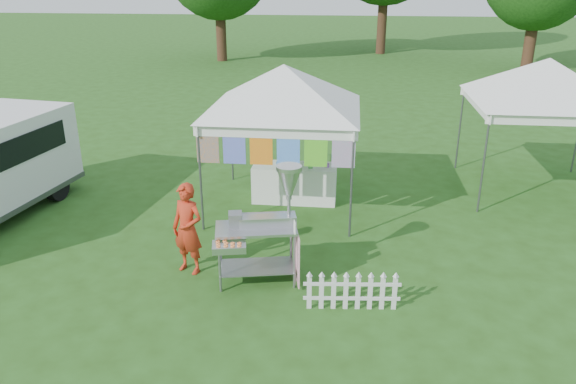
# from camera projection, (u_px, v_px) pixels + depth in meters

# --- Properties ---
(ground) EXTENTS (120.00, 120.00, 0.00)m
(ground) POSITION_uv_depth(u_px,v_px,m) (258.00, 289.00, 8.90)
(ground) COLOR #264B15
(ground) RESTS_ON ground
(canopy_main) EXTENTS (4.24, 4.24, 3.45)m
(canopy_main) POSITION_uv_depth(u_px,v_px,m) (284.00, 65.00, 11.04)
(canopy_main) COLOR #59595E
(canopy_main) RESTS_ON ground
(canopy_right) EXTENTS (4.24, 4.24, 3.45)m
(canopy_right) POSITION_uv_depth(u_px,v_px,m) (550.00, 58.00, 11.85)
(canopy_right) COLOR #59595E
(canopy_right) RESTS_ON ground
(donut_cart) EXTENTS (1.42, 1.21, 1.95)m
(donut_cart) POSITION_uv_depth(u_px,v_px,m) (269.00, 216.00, 8.73)
(donut_cart) COLOR gray
(donut_cart) RESTS_ON ground
(vendor) EXTENTS (0.66, 0.55, 1.56)m
(vendor) POSITION_uv_depth(u_px,v_px,m) (188.00, 229.00, 9.17)
(vendor) COLOR #B72C16
(vendor) RESTS_ON ground
(picket_fence) EXTENTS (1.44, 0.16, 0.56)m
(picket_fence) POSITION_uv_depth(u_px,v_px,m) (352.00, 292.00, 8.28)
(picket_fence) COLOR silver
(picket_fence) RESTS_ON ground
(display_table) EXTENTS (1.80, 0.70, 0.81)m
(display_table) POSITION_uv_depth(u_px,v_px,m) (295.00, 183.00, 12.23)
(display_table) COLOR white
(display_table) RESTS_ON ground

